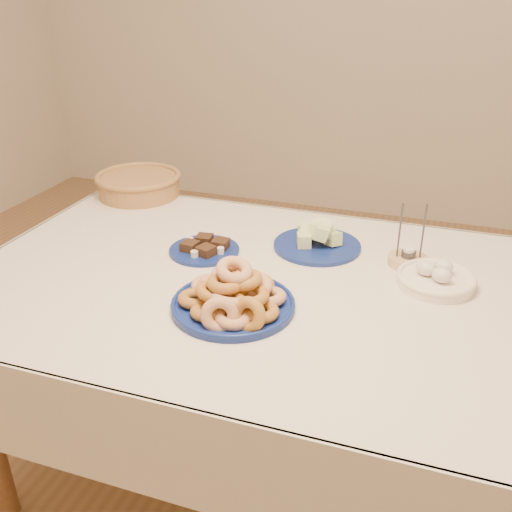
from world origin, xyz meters
name	(u,v)px	position (x,y,z in m)	size (l,w,h in m)	color
ground	(261,474)	(0.00, 0.00, 0.00)	(5.00, 5.00, 0.00)	#8F6743
dining_table	(262,312)	(0.00, 0.00, 0.64)	(1.71, 1.11, 0.75)	brown
donut_platter	(233,297)	(-0.02, -0.17, 0.79)	(0.38, 0.38, 0.15)	navy
melon_plate	(318,239)	(0.10, 0.27, 0.78)	(0.28, 0.28, 0.09)	navy
brownie_plate	(205,248)	(-0.23, 0.12, 0.76)	(0.24, 0.24, 0.04)	navy
wicker_basket	(139,184)	(-0.67, 0.50, 0.80)	(0.38, 0.38, 0.09)	brown
candle_holder	(408,259)	(0.38, 0.23, 0.77)	(0.14, 0.14, 0.19)	tan
egg_bowl	(436,278)	(0.46, 0.13, 0.77)	(0.28, 0.28, 0.07)	white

